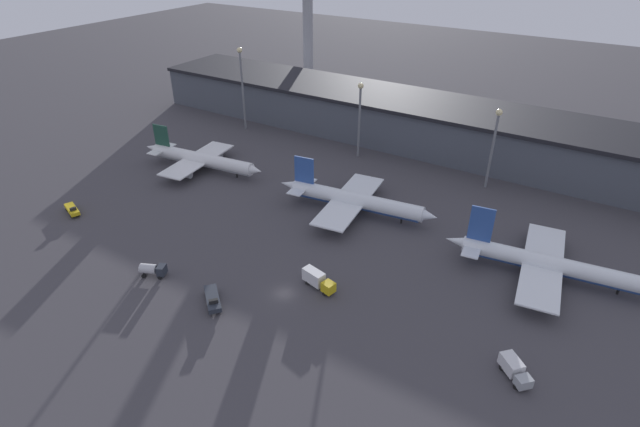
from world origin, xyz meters
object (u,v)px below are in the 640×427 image
(airplane_1, at_px, (354,200))
(airplane_2, at_px, (549,264))
(service_vehicle_3, at_px, (213,299))
(service_vehicle_5, at_px, (153,269))
(service_vehicle_2, at_px, (318,280))
(control_tower, at_px, (308,19))
(airplane_0, at_px, (201,159))
(service_vehicle_1, at_px, (514,369))
(service_vehicle_4, at_px, (72,210))

(airplane_1, xyz_separation_m, airplane_2, (48.18, -2.26, -0.25))
(service_vehicle_3, distance_m, service_vehicle_5, 17.06)
(service_vehicle_2, height_order, control_tower, control_tower)
(service_vehicle_3, xyz_separation_m, service_vehicle_5, (-17.05, 0.08, 0.44))
(airplane_2, distance_m, service_vehicle_5, 84.32)
(airplane_0, relative_size, service_vehicle_5, 7.13)
(service_vehicle_1, height_order, control_tower, control_tower)
(airplane_1, distance_m, airplane_2, 48.24)
(airplane_0, height_order, service_vehicle_5, airplane_0)
(service_vehicle_4, bearing_deg, service_vehicle_3, 12.54)
(service_vehicle_4, height_order, service_vehicle_5, service_vehicle_5)
(airplane_0, distance_m, service_vehicle_3, 63.73)
(airplane_1, height_order, service_vehicle_5, airplane_1)
(service_vehicle_1, height_order, service_vehicle_5, service_vehicle_1)
(service_vehicle_2, bearing_deg, service_vehicle_5, -141.18)
(control_tower, bearing_deg, service_vehicle_1, -45.63)
(service_vehicle_2, xyz_separation_m, service_vehicle_5, (-32.00, -15.34, -0.33))
(airplane_0, xyz_separation_m, service_vehicle_1, (100.59, -31.96, -1.66))
(airplane_0, bearing_deg, service_vehicle_3, -51.64)
(airplane_1, xyz_separation_m, service_vehicle_2, (8.43, -31.20, -1.53))
(service_vehicle_2, xyz_separation_m, service_vehicle_3, (-14.94, -15.42, -0.77))
(service_vehicle_1, bearing_deg, airplane_1, -171.17)
(airplane_0, bearing_deg, service_vehicle_4, -112.04)
(service_vehicle_3, bearing_deg, control_tower, 156.15)
(service_vehicle_5, bearing_deg, service_vehicle_4, 145.48)
(service_vehicle_1, height_order, service_vehicle_2, service_vehicle_2)
(airplane_1, xyz_separation_m, service_vehicle_1, (48.76, -33.83, -1.80))
(service_vehicle_3, bearing_deg, service_vehicle_4, -147.27)
(airplane_0, height_order, airplane_1, airplane_1)
(service_vehicle_1, xyz_separation_m, service_vehicle_2, (-40.32, 2.63, 0.27))
(airplane_1, bearing_deg, service_vehicle_1, -41.76)
(service_vehicle_1, xyz_separation_m, service_vehicle_3, (-55.26, -12.79, -0.51))
(airplane_0, bearing_deg, service_vehicle_1, -24.63)
(service_vehicle_1, bearing_deg, service_vehicle_4, -133.59)
(service_vehicle_1, bearing_deg, airplane_0, -154.05)
(service_vehicle_5, relative_size, control_tower, 0.12)
(airplane_2, bearing_deg, service_vehicle_1, -95.97)
(airplane_1, height_order, service_vehicle_1, airplane_1)
(airplane_1, xyz_separation_m, service_vehicle_5, (-23.56, -46.53, -1.86))
(service_vehicle_1, distance_m, service_vehicle_2, 40.41)
(airplane_1, relative_size, service_vehicle_2, 5.28)
(service_vehicle_4, bearing_deg, airplane_0, 95.03)
(airplane_1, relative_size, service_vehicle_3, 5.61)
(airplane_0, distance_m, control_tower, 98.57)
(service_vehicle_1, xyz_separation_m, service_vehicle_4, (-110.65, -5.47, -0.57))
(airplane_1, relative_size, control_tower, 0.86)
(airplane_1, distance_m, service_vehicle_4, 73.36)
(airplane_1, bearing_deg, service_vehicle_5, -123.86)
(service_vehicle_4, xyz_separation_m, service_vehicle_5, (38.33, -7.23, 0.51))
(airplane_0, relative_size, service_vehicle_1, 6.54)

